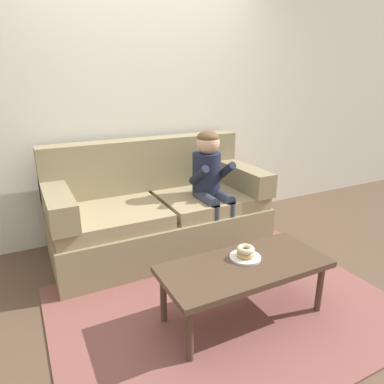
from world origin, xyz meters
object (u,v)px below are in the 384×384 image
Objects in this scene: coffee_table at (244,270)px; person_child at (211,179)px; donut at (245,254)px; couch at (158,212)px.

coffee_table is 1.10m from person_child.
person_child is at bearing 74.02° from donut.
coffee_table is 1.01× the size of person_child.
couch is at bearing 98.26° from donut.
donut reaches higher than coffee_table.
couch reaches higher than coffee_table.
person_child is (0.32, 1.01, 0.31)m from coffee_table.
donut is (0.04, 0.06, 0.07)m from coffee_table.
donut is at bearing 53.19° from coffee_table.
person_child is 9.18× the size of donut.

